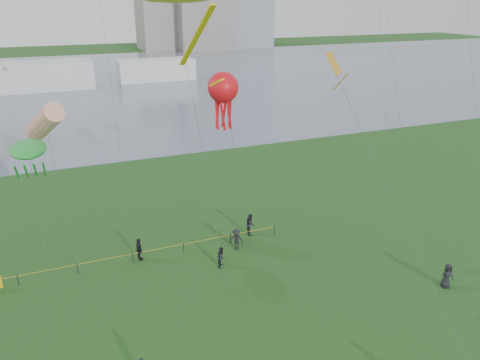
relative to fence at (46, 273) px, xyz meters
name	(u,v)px	position (x,y,z in m)	size (l,w,h in m)	color
lake	(96,83)	(12.51, 84.03, -0.53)	(400.00, 120.00, 0.08)	slate
building_low	(160,11)	(44.51, 152.03, 13.45)	(16.00, 18.00, 28.00)	gray
pavilion_left	(40,76)	(0.51, 79.03, 2.45)	(22.00, 8.00, 6.00)	silver
pavilion_right	(156,70)	(26.51, 82.03, 1.95)	(18.00, 7.00, 5.00)	silver
fence	(46,273)	(0.00, 0.00, 0.00)	(24.07, 0.07, 1.05)	black
spectator_a	(222,257)	(12.22, -3.03, 0.24)	(0.77, 0.60, 1.59)	black
spectator_b	(236,239)	(14.18, -1.12, 0.34)	(1.15, 0.66, 1.79)	black
spectator_c	(139,249)	(6.68, 0.18, 0.36)	(1.07, 0.45, 1.83)	black
spectator_d	(447,276)	(25.78, -11.49, 0.36)	(0.89, 0.58, 1.83)	black
spectator_g	(250,224)	(16.24, 0.88, 0.38)	(0.90, 0.71, 1.86)	black
kite_windsock	(44,122)	(1.30, 6.85, 9.28)	(4.17, 9.55, 11.69)	#3F3F42
kite_creature	(28,149)	(0.12, 1.43, 8.80)	(2.38, 5.49, 9.80)	#3F3F42
kite_octopus	(223,89)	(13.09, -1.46, 12.47)	(3.02, 3.12, 14.18)	#3F3F42
kite_delta	(340,77)	(18.73, -7.09, 13.73)	(1.63, 15.99, 15.73)	#3F3F42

